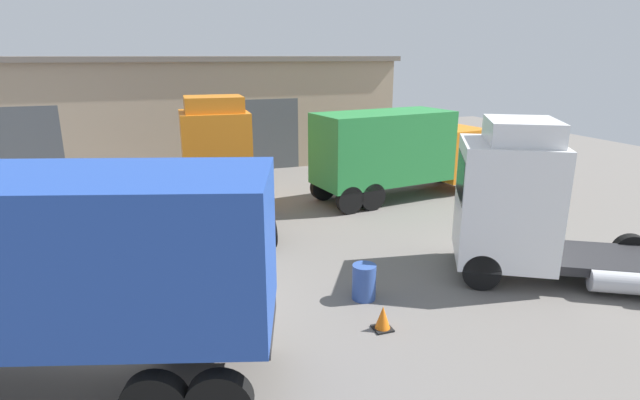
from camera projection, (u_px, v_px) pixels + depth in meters
name	position (u px, v px, depth m)	size (l,w,h in m)	color
ground_plane	(186.00, 310.00, 11.64)	(60.00, 60.00, 0.00)	slate
warehouse_building	(151.00, 111.00, 26.84)	(25.76, 7.92, 5.67)	tan
tractor_unit_white	(523.00, 205.00, 13.02)	(6.62, 5.34, 4.19)	silver
tractor_unit_orange	(217.00, 158.00, 18.71)	(2.86, 6.68, 4.28)	orange
box_truck_orange	(399.00, 150.00, 20.41)	(7.72, 3.40, 3.58)	orange
oil_drum	(364.00, 282.00, 12.10)	(0.58, 0.58, 0.88)	#33519E
traffic_cone	(383.00, 319.00, 10.78)	(0.40, 0.40, 0.55)	black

